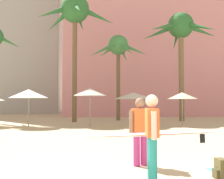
{
  "coord_description": "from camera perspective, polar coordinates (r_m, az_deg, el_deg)",
  "views": [
    {
      "loc": [
        -0.83,
        -4.75,
        1.53
      ],
      "look_at": [
        0.39,
        6.22,
        2.05
      ],
      "focal_mm": 45.4,
      "sensor_mm": 36.0,
      "label": 1
    }
  ],
  "objects": [
    {
      "name": "cafe_umbrella_2",
      "position": [
        18.39,
        -16.41,
        -0.82
      ],
      "size": [
        2.44,
        2.44,
        2.37
      ],
      "color": "gray",
      "rests_on": "ground"
    },
    {
      "name": "person_near_right",
      "position": [
        5.61,
        7.75,
        -8.98
      ],
      "size": [
        2.75,
        0.88,
        1.69
      ],
      "rotation": [
        0.0,
        0.0,
        3.04
      ],
      "color": "teal",
      "rests_on": "ground"
    },
    {
      "name": "palm_tree_left",
      "position": [
        25.32,
        13.64,
        11.27
      ],
      "size": [
        6.73,
        6.45,
        9.22
      ],
      "color": "brown",
      "rests_on": "ground"
    },
    {
      "name": "cafe_umbrella_0",
      "position": [
        18.69,
        4.35,
        -1.25
      ],
      "size": [
        2.56,
        2.56,
        2.22
      ],
      "color": "gray",
      "rests_on": "ground"
    },
    {
      "name": "hotel_tower_gray",
      "position": [
        48.08,
        -18.99,
        16.05
      ],
      "size": [
        14.11,
        11.1,
        33.71
      ],
      "primitive_type": "cube",
      "color": "#A8A8A3",
      "rests_on": "ground"
    },
    {
      "name": "cafe_umbrella_4",
      "position": [
        19.35,
        13.94,
        -1.23
      ],
      "size": [
        2.03,
        2.03,
        2.22
      ],
      "color": "gray",
      "rests_on": "ground"
    },
    {
      "name": "hotel_pink",
      "position": [
        36.97,
        7.14,
        10.13
      ],
      "size": [
        20.77,
        9.95,
        19.44
      ],
      "primitive_type": "cube",
      "color": "pink",
      "rests_on": "ground"
    },
    {
      "name": "palm_tree_right",
      "position": [
        25.17,
        1.21,
        8.06
      ],
      "size": [
        5.29,
        4.84,
        7.5
      ],
      "color": "brown",
      "rests_on": "ground"
    },
    {
      "name": "backpack",
      "position": [
        6.21,
        21.1,
        -14.86
      ],
      "size": [
        0.25,
        0.31,
        0.42
      ],
      "rotation": [
        0.0,
        0.0,
        3.11
      ],
      "color": "brown",
      "rests_on": "ground"
    },
    {
      "name": "person_mid_center",
      "position": [
        7.01,
        5.68,
        -7.81
      ],
      "size": [
        0.6,
        0.34,
        1.65
      ],
      "rotation": [
        0.0,
        0.0,
        5.05
      ],
      "color": "#B7337F",
      "rests_on": "ground"
    },
    {
      "name": "cafe_umbrella_3",
      "position": [
        18.07,
        -4.42,
        -0.5
      ],
      "size": [
        2.15,
        2.15,
        2.47
      ],
      "color": "gray",
      "rests_on": "ground"
    },
    {
      "name": "palm_tree_center",
      "position": [
        23.89,
        -7.53,
        14.74
      ],
      "size": [
        6.29,
        6.53,
        10.29
      ],
      "color": "brown",
      "rests_on": "ground"
    }
  ]
}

